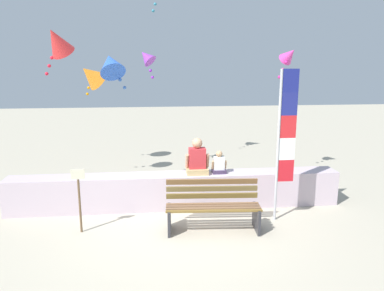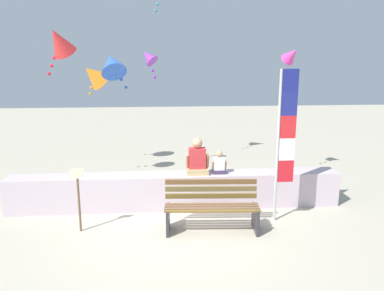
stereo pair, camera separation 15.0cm
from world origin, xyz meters
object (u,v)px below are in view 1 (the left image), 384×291
at_px(person_adult, 197,160).
at_px(kite_magenta, 289,55).
at_px(kite_red, 57,42).
at_px(sign_post, 79,195).
at_px(kite_orange, 91,75).
at_px(kite_purple, 146,57).
at_px(person_child, 219,164).
at_px(park_bench, 213,207).
at_px(kite_blue, 111,64).
at_px(flag_banner, 284,135).

xyz_separation_m(person_adult, kite_magenta, (2.52, 1.81, 2.15)).
xyz_separation_m(kite_red, sign_post, (0.78, -2.52, -2.75)).
bearing_deg(kite_orange, kite_purple, -23.10).
bearing_deg(sign_post, person_child, 20.54).
height_order(park_bench, kite_red, kite_red).
bearing_deg(kite_blue, flag_banner, -32.91).
relative_size(person_adult, kite_orange, 0.73).
relative_size(kite_red, sign_post, 0.99).
bearing_deg(park_bench, person_child, 74.72).
bearing_deg(park_bench, kite_purple, 107.38).
distance_m(park_bench, kite_magenta, 4.67).
distance_m(flag_banner, kite_blue, 4.17).
bearing_deg(kite_red, person_adult, -26.85).
xyz_separation_m(person_child, kite_blue, (-2.27, 1.32, 2.05)).
bearing_deg(kite_purple, kite_magenta, -13.44).
xyz_separation_m(kite_purple, kite_red, (-1.96, -1.15, 0.32)).
height_order(person_child, kite_red, kite_red).
relative_size(kite_magenta, sign_post, 0.71).
bearing_deg(park_bench, person_adult, 97.86).
relative_size(park_bench, kite_orange, 1.67).
relative_size(kite_orange, kite_red, 0.90).
bearing_deg(kite_red, kite_blue, -9.47).
xyz_separation_m(kite_magenta, kite_blue, (-4.33, -0.50, -0.21)).
bearing_deg(kite_blue, kite_magenta, 6.54).
xyz_separation_m(park_bench, flag_banner, (1.37, 0.28, 1.25)).
distance_m(park_bench, kite_red, 5.10).
xyz_separation_m(park_bench, kite_blue, (-1.96, 2.44, 2.54)).
height_order(flag_banner, sign_post, flag_banner).
height_order(kite_blue, kite_red, kite_red).
relative_size(person_child, kite_blue, 0.50).
relative_size(kite_purple, sign_post, 0.71).
bearing_deg(park_bench, kite_orange, 121.59).
distance_m(kite_magenta, kite_blue, 4.36).
relative_size(kite_blue, sign_post, 0.82).
height_order(flag_banner, kite_red, kite_red).
xyz_separation_m(park_bench, person_child, (0.31, 1.12, 0.49)).
xyz_separation_m(park_bench, sign_post, (-2.37, 0.12, 0.28)).
xyz_separation_m(person_adult, kite_purple, (-1.03, 2.66, 2.12)).
bearing_deg(park_bench, kite_blue, 128.84).
height_order(kite_magenta, kite_orange, kite_magenta).
xyz_separation_m(kite_orange, kite_purple, (1.55, -0.66, 0.48)).
relative_size(person_child, kite_purple, 0.57).
bearing_deg(kite_blue, sign_post, -100.01).
xyz_separation_m(park_bench, person_adult, (-0.15, 1.12, 0.60)).
height_order(person_child, kite_purple, kite_purple).
height_order(flag_banner, kite_purple, kite_purple).
relative_size(person_adult, person_child, 1.58).
bearing_deg(kite_purple, kite_orange, 156.90).
distance_m(person_child, kite_orange, 4.83).
height_order(person_adult, kite_orange, kite_orange).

